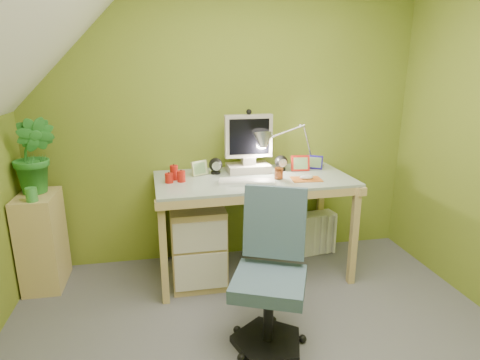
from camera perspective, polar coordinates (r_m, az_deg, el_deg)
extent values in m
cube|color=olive|center=(3.34, -2.00, 8.59)|extent=(3.20, 0.01, 2.40)
cube|color=white|center=(1.75, -28.96, 21.34)|extent=(1.10, 3.20, 1.10)
cube|color=silver|center=(2.94, 0.98, -0.21)|extent=(0.43, 0.22, 0.02)
cube|color=#B5591C|center=(3.07, 9.42, 0.12)|extent=(0.23, 0.18, 0.01)
ellipsoid|color=silver|center=(3.06, 9.43, 0.39)|extent=(0.11, 0.07, 0.04)
cylinder|color=#863813|center=(3.05, 5.53, 0.94)|extent=(0.07, 0.07, 0.08)
cube|color=red|center=(3.30, 8.56, 2.39)|extent=(0.15, 0.04, 0.13)
cube|color=navy|center=(3.39, 10.57, 2.52)|extent=(0.12, 0.08, 0.11)
cube|color=#B8C789|center=(3.15, -5.79, 1.70)|extent=(0.13, 0.08, 0.11)
cube|color=tan|center=(3.39, -26.28, -7.74)|extent=(0.27, 0.41, 0.72)
imported|color=#297B2A|center=(3.25, -27.19, 3.15)|extent=(0.35, 0.30, 0.57)
cylinder|color=green|center=(3.11, -27.53, -1.85)|extent=(0.09, 0.09, 0.10)
cube|color=silver|center=(3.68, 10.46, -7.40)|extent=(0.39, 0.20, 0.37)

